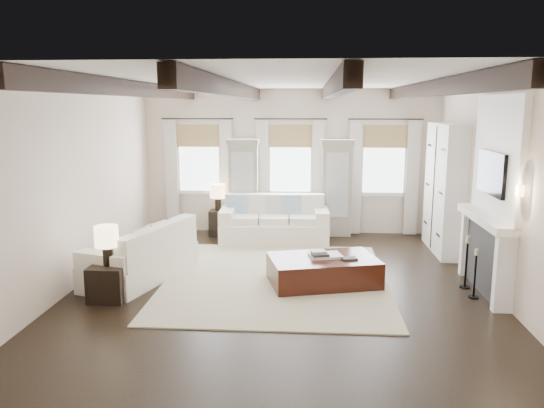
# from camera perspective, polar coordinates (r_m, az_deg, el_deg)

# --- Properties ---
(ground) EXTENTS (7.50, 7.50, 0.00)m
(ground) POSITION_cam_1_polar(r_m,az_deg,el_deg) (8.53, 1.03, -8.88)
(ground) COLOR black
(ground) RESTS_ON ground
(room_shell) EXTENTS (6.54, 7.54, 3.22)m
(room_shell) POSITION_cam_1_polar(r_m,az_deg,el_deg) (8.99, 6.15, 4.43)
(room_shell) COLOR beige
(room_shell) RESTS_ON ground
(area_rug) EXTENTS (3.61, 4.15, 0.02)m
(area_rug) POSITION_cam_1_polar(r_m,az_deg,el_deg) (8.86, 0.43, -8.06)
(area_rug) COLOR beige
(area_rug) RESTS_ON ground
(sofa_back) EXTENTS (2.28, 1.10, 0.96)m
(sofa_back) POSITION_cam_1_polar(r_m,az_deg,el_deg) (11.21, 0.25, -2.06)
(sofa_back) COLOR white
(sofa_back) RESTS_ON ground
(sofa_left) EXTENTS (1.55, 2.33, 0.92)m
(sofa_left) POSITION_cam_1_polar(r_m,az_deg,el_deg) (9.08, -13.57, -5.54)
(sofa_left) COLOR white
(sofa_left) RESTS_ON ground
(ottoman) EXTENTS (1.89, 1.44, 0.44)m
(ottoman) POSITION_cam_1_polar(r_m,az_deg,el_deg) (8.62, 5.52, -7.17)
(ottoman) COLOR black
(ottoman) RESTS_ON ground
(tray) EXTENTS (0.58, 0.49, 0.04)m
(tray) POSITION_cam_1_polar(r_m,az_deg,el_deg) (8.61, 5.78, -5.53)
(tray) COLOR white
(tray) RESTS_ON ottoman
(book_lower) EXTENTS (0.30, 0.26, 0.04)m
(book_lower) POSITION_cam_1_polar(r_m,az_deg,el_deg) (8.50, 5.19, -5.44)
(book_lower) COLOR #262628
(book_lower) RESTS_ON tray
(book_upper) EXTENTS (0.26, 0.22, 0.03)m
(book_upper) POSITION_cam_1_polar(r_m,az_deg,el_deg) (8.55, 5.01, -5.11)
(book_upper) COLOR beige
(book_upper) RESTS_ON book_lower
(book_loose) EXTENTS (0.28, 0.23, 0.03)m
(book_loose) POSITION_cam_1_polar(r_m,az_deg,el_deg) (8.51, 8.28, -5.81)
(book_loose) COLOR #262628
(book_loose) RESTS_ON ottoman
(side_table_front) EXTENTS (0.53, 0.53, 0.53)m
(side_table_front) POSITION_cam_1_polar(r_m,az_deg,el_deg) (8.27, -17.12, -8.07)
(side_table_front) COLOR black
(side_table_front) RESTS_ON ground
(lamp_front) EXTENTS (0.34, 0.34, 0.59)m
(lamp_front) POSITION_cam_1_polar(r_m,az_deg,el_deg) (8.09, -17.38, -3.58)
(lamp_front) COLOR black
(lamp_front) RESTS_ON side_table_front
(side_table_back) EXTENTS (0.38, 0.38, 0.56)m
(side_table_back) POSITION_cam_1_polar(r_m,az_deg,el_deg) (11.78, -5.79, -2.03)
(side_table_back) COLOR black
(side_table_back) RESTS_ON ground
(lamp_back) EXTENTS (0.34, 0.34, 0.58)m
(lamp_back) POSITION_cam_1_polar(r_m,az_deg,el_deg) (11.65, -5.85, 1.22)
(lamp_back) COLOR black
(lamp_back) RESTS_ON side_table_back
(candlestick_near) EXTENTS (0.15, 0.15, 0.76)m
(candlestick_near) POSITION_cam_1_polar(r_m,az_deg,el_deg) (8.52, 20.98, -7.41)
(candlestick_near) COLOR black
(candlestick_near) RESTS_ON ground
(candlestick_far) EXTENTS (0.17, 0.17, 0.83)m
(candlestick_far) POSITION_cam_1_polar(r_m,az_deg,el_deg) (8.93, 20.15, -6.33)
(candlestick_far) COLOR black
(candlestick_far) RESTS_ON ground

